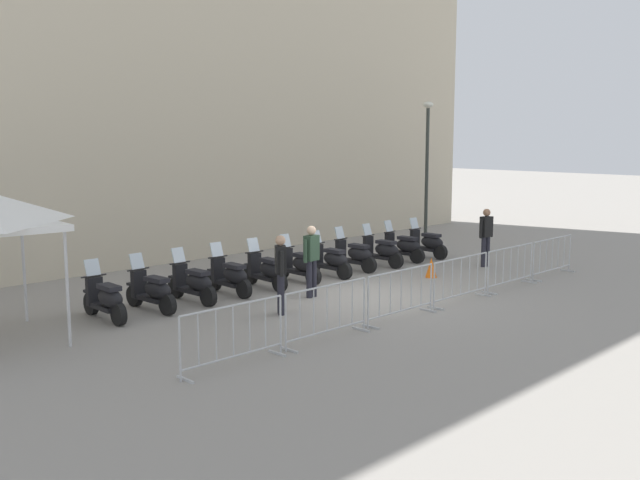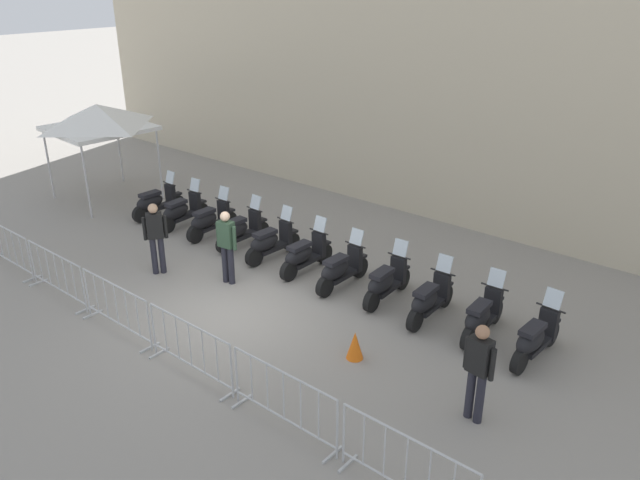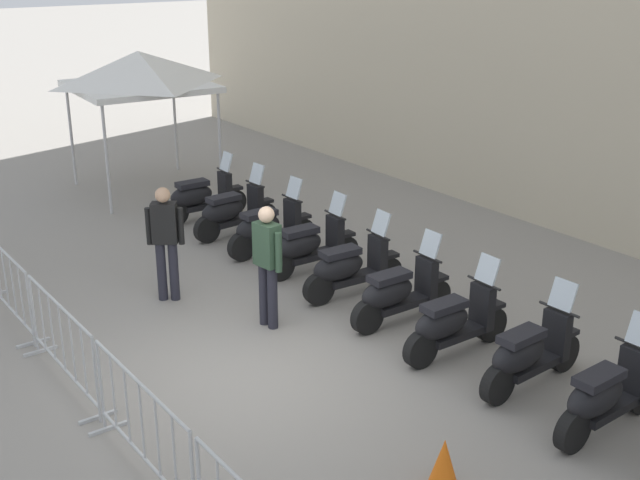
{
  "view_description": "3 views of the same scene",
  "coord_description": "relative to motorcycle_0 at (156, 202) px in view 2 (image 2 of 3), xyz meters",
  "views": [
    {
      "loc": [
        -11.65,
        -11.84,
        3.79
      ],
      "look_at": [
        -0.07,
        1.71,
        1.2
      ],
      "focal_mm": 39.48,
      "sensor_mm": 36.0,
      "label": 1
    },
    {
      "loc": [
        9.36,
        -6.91,
        6.7
      ],
      "look_at": [
        0.72,
        2.01,
        1.24
      ],
      "focal_mm": 35.5,
      "sensor_mm": 36.0,
      "label": 2
    },
    {
      "loc": [
        8.05,
        -3.96,
        5.04
      ],
      "look_at": [
        -1.59,
        2.02,
        0.87
      ],
      "focal_mm": 46.18,
      "sensor_mm": 36.0,
      "label": 3
    }
  ],
  "objects": [
    {
      "name": "motorcycle_10",
      "position": [
        11.11,
        0.85,
        0.0
      ],
      "size": [
        0.56,
        1.72,
        1.24
      ],
      "color": "black",
      "rests_on": "ground"
    },
    {
      "name": "officer_by_barriers",
      "position": [
        3.12,
        -1.93,
        0.53
      ],
      "size": [
        0.37,
        0.48,
        1.73
      ],
      "color": "#23232D",
      "rests_on": "ground"
    },
    {
      "name": "barrier_segment_2",
      "position": [
        4.78,
        -3.92,
        0.07
      ],
      "size": [
        2.13,
        0.59,
        1.07
      ],
      "color": "#B2B5B7",
      "rests_on": "ground"
    },
    {
      "name": "officer_near_row_end",
      "position": [
        11.21,
        -1.34,
        0.53
      ],
      "size": [
        0.55,
        0.24,
        1.73
      ],
      "color": "#23232D",
      "rests_on": "ground"
    },
    {
      "name": "barrier_segment_4",
      "position": [
        9.2,
        -3.58,
        0.07
      ],
      "size": [
        2.13,
        0.59,
        1.07
      ],
      "color": "#B2B5B7",
      "rests_on": "ground"
    },
    {
      "name": "motorcycle_2",
      "position": [
        2.22,
        0.23,
        0.0
      ],
      "size": [
        0.59,
        1.72,
        1.24
      ],
      "color": "black",
      "rests_on": "ground"
    },
    {
      "name": "motorcycle_5",
      "position": [
        5.56,
        0.46,
        0.0
      ],
      "size": [
        0.56,
        1.73,
        1.24
      ],
      "color": "black",
      "rests_on": "ground"
    },
    {
      "name": "motorcycle_4",
      "position": [
        4.44,
        0.4,
        0.0
      ],
      "size": [
        0.56,
        1.72,
        1.24
      ],
      "color": "black",
      "rests_on": "ground"
    },
    {
      "name": "barrier_segment_5",
      "position": [
        11.42,
        -3.41,
        0.07
      ],
      "size": [
        2.13,
        0.59,
        1.07
      ],
      "color": "#B2B5B7",
      "rests_on": "ground"
    },
    {
      "name": "ground_plane",
      "position": [
        5.74,
        -1.96,
        -0.45
      ],
      "size": [
        120.0,
        120.0,
        0.0
      ],
      "primitive_type": "plane",
      "color": "gray"
    },
    {
      "name": "barrier_segment_1",
      "position": [
        2.57,
        -4.09,
        0.07
      ],
      "size": [
        2.13,
        0.59,
        1.07
      ],
      "color": "#B2B5B7",
      "rests_on": "ground"
    },
    {
      "name": "motorcycle_8",
      "position": [
        8.9,
        0.71,
        0.0
      ],
      "size": [
        0.58,
        1.73,
        1.24
      ],
      "color": "black",
      "rests_on": "ground"
    },
    {
      "name": "barrier_segment_0",
      "position": [
        0.35,
        -4.26,
        0.07
      ],
      "size": [
        2.13,
        0.59,
        1.07
      ],
      "color": "#B2B5B7",
      "rests_on": "ground"
    },
    {
      "name": "motorcycle_9",
      "position": [
        10.0,
        0.87,
        0.0
      ],
      "size": [
        0.6,
        1.72,
        1.24
      ],
      "color": "black",
      "rests_on": "ground"
    },
    {
      "name": "motorcycle_1",
      "position": [
        1.12,
        0.1,
        0.0
      ],
      "size": [
        0.61,
        1.72,
        1.24
      ],
      "color": "black",
      "rests_on": "ground"
    },
    {
      "name": "motorcycle_7",
      "position": [
        7.78,
        0.7,
        0.0
      ],
      "size": [
        0.6,
        1.72,
        1.24
      ],
      "color": "black",
      "rests_on": "ground"
    },
    {
      "name": "barrier_segment_3",
      "position": [
        6.99,
        -3.75,
        0.07
      ],
      "size": [
        2.13,
        0.59,
        1.07
      ],
      "color": "#B2B5B7",
      "rests_on": "ground"
    },
    {
      "name": "motorcycle_3",
      "position": [
        3.33,
        0.36,
        0.0
      ],
      "size": [
        0.56,
        1.72,
        1.24
      ],
      "color": "black",
      "rests_on": "ground"
    },
    {
      "name": "motorcycle_6",
      "position": [
        6.67,
        0.49,
        0.0
      ],
      "size": [
        0.56,
        1.73,
        1.24
      ],
      "color": "black",
      "rests_on": "ground"
    },
    {
      "name": "officer_mid_plaza",
      "position": [
        4.68,
        -1.1,
        0.53
      ],
      "size": [
        0.54,
        0.29,
        1.73
      ],
      "color": "#23232D",
      "rests_on": "ground"
    },
    {
      "name": "canopy_tent",
      "position": [
        -2.47,
        -0.15,
        2.06
      ],
      "size": [
        2.64,
        2.64,
        2.91
      ],
      "color": "silver",
      "rests_on": "ground"
    },
    {
      "name": "motorcycle_0",
      "position": [
        0.0,
        0.0,
        0.0
      ],
      "size": [
        0.56,
        1.72,
        1.24
      ],
      "color": "black",
      "rests_on": "ground"
    },
    {
      "name": "traffic_cone",
      "position": [
        8.73,
        -1.37,
        -0.18
      ],
      "size": [
        0.32,
        0.32,
        0.55
      ],
      "primitive_type": "cone",
      "color": "orange",
      "rests_on": "ground"
    }
  ]
}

